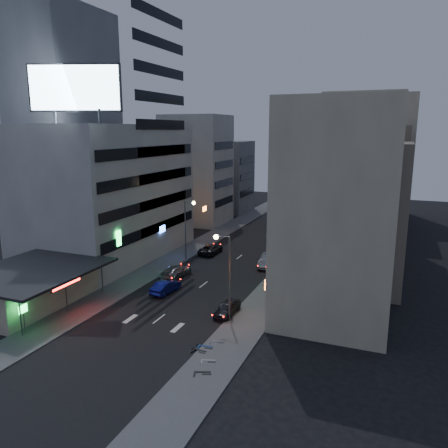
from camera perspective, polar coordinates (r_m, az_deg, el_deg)
The scene contains 29 objects.
ground at distance 39.20m, azimuth -11.55°, elevation -14.30°, with size 180.00×180.00×0.00m, color black.
sidewalk_left at distance 67.50m, azimuth -3.20°, elevation -2.65°, with size 4.00×120.00×0.12m, color #4C4C4F.
sidewalk_right at distance 62.59m, azimuth 10.21°, elevation -4.02°, with size 4.00×120.00×0.12m, color #4C4C4F.
food_court at distance 48.36m, azimuth -24.31°, elevation -7.43°, with size 11.00×13.00×3.88m.
white_building at distance 61.90m, azimuth -14.89°, elevation 4.05°, with size 14.00×24.00×18.00m, color beige.
grey_tower at distance 69.36m, azimuth -19.83°, elevation 11.22°, with size 10.00×14.00×34.00m, color gray.
shophouse_near at distance 40.45m, azimuth 14.67°, elevation 1.36°, with size 10.00×11.00×20.00m, color beige.
shophouse_mid at distance 52.01m, azimuth 16.79°, elevation 1.34°, with size 11.00×12.00×16.00m, color gray.
shophouse_far at distance 64.47m, azimuth 17.64°, elevation 5.99°, with size 10.00×14.00×22.00m, color beige.
far_left_a at distance 82.35m, azimuth -3.58°, elevation 7.06°, with size 11.00×10.00×20.00m, color beige.
far_left_b at distance 94.61m, azimuth -0.42°, elevation 6.23°, with size 12.00×10.00×15.00m, color gray.
far_right_a at distance 79.53m, azimuth 18.80°, elevation 5.54°, with size 11.00×12.00×18.00m, color gray.
far_right_b at distance 93.21m, azimuth 19.79°, elevation 8.21°, with size 12.00×12.00×24.00m, color beige.
billboard at distance 51.18m, azimuth -18.91°, elevation 16.43°, with size 9.52×3.75×6.20m.
street_lamp_right_near at distance 39.53m, azimuth 0.17°, elevation -5.41°, with size 1.60×0.44×8.02m.
street_lamp_left at distance 58.38m, azimuth -4.74°, elevation 0.33°, with size 1.60×0.44×8.02m.
street_lamp_right_far at distance 71.39m, azimuth 10.39°, elevation 2.35°, with size 1.60×0.44×8.02m.
parked_car_right_near at distance 42.38m, azimuth 0.43°, elevation -10.95°, with size 1.58×3.92×1.34m, color #26272B.
parked_car_right_mid at distance 56.87m, azimuth 5.83°, elevation -4.75°, with size 1.73×4.97×1.64m, color #97989E.
parked_car_left at distance 62.45m, azimuth -1.75°, elevation -3.28°, with size 2.23×4.84×1.34m, color #25252A.
parked_car_right_far at distance 70.93m, azimuth 8.75°, elevation -1.45°, with size 2.16×5.32×1.54m, color #9A9CA2.
road_car_blue at distance 48.17m, azimuth -7.63°, elevation -8.13°, with size 1.45×4.16×1.37m, color navy.
road_car_silver at distance 53.06m, azimuth -6.33°, elevation -6.14°, with size 1.97×4.84×1.40m, color #A9ABB1.
person at distance 41.09m, azimuth 0.80°, elevation -11.20°, with size 0.65×0.43×1.78m, color black.
scooter_black_a at distance 33.24m, azimuth -1.68°, elevation -17.84°, with size 1.85×0.62×1.13m, color black, non-canonical shape.
scooter_silver_a at distance 34.69m, azimuth -1.09°, elevation -16.57°, with size 1.66×0.55×1.02m, color #9A9CA2, non-canonical shape.
scooter_blue at distance 36.50m, azimuth -1.38°, elevation -14.93°, with size 1.84×0.61×1.13m, color navy, non-canonical shape.
scooter_black_b at distance 35.83m, azimuth -2.22°, elevation -15.55°, with size 1.72×0.57×1.05m, color black, non-canonical shape.
scooter_silver_b at distance 37.39m, azimuth 0.04°, elevation -14.35°, with size 1.62×0.54×0.99m, color gray, non-canonical shape.
Camera 1 is at (19.93, -28.97, 17.32)m, focal length 35.00 mm.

